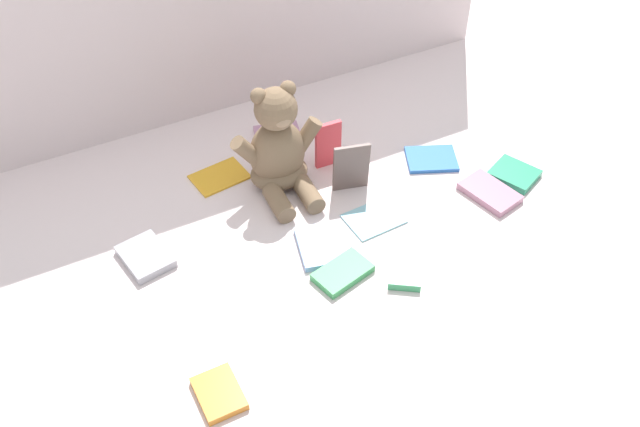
# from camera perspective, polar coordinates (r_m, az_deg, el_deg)

# --- Properties ---
(ground_plane) EXTENTS (3.20, 3.20, 0.00)m
(ground_plane) POSITION_cam_1_polar(r_m,az_deg,el_deg) (1.67, -1.70, -0.39)
(ground_plane) COLOR silver
(teddy_bear) EXTENTS (0.23, 0.20, 0.27)m
(teddy_bear) POSITION_cam_1_polar(r_m,az_deg,el_deg) (1.69, -3.27, 4.97)
(teddy_bear) COLOR #7A6047
(teddy_bear) RESTS_ON ground_plane
(book_case_0) EXTENTS (0.08, 0.10, 0.02)m
(book_case_0) POSITION_cam_1_polar(r_m,az_deg,el_deg) (1.38, -7.96, -13.86)
(book_case_0) COLOR orange
(book_case_0) RESTS_ON ground_plane
(book_case_1) EXTENTS (0.15, 0.14, 0.01)m
(book_case_1) POSITION_cam_1_polar(r_m,az_deg,el_deg) (1.84, 8.76, 4.26)
(book_case_1) COLOR #2660B4
(book_case_1) RESTS_ON ground_plane
(book_case_2) EXTENTS (0.12, 0.14, 0.01)m
(book_case_2) POSITION_cam_1_polar(r_m,az_deg,el_deg) (1.60, 0.07, -2.55)
(book_case_2) COLOR #80A9E5
(book_case_2) RESTS_ON ground_plane
(book_case_3) EXTENTS (0.09, 0.04, 0.13)m
(book_case_3) POSITION_cam_1_polar(r_m,az_deg,el_deg) (1.70, 2.47, 3.65)
(book_case_3) COLOR brown
(book_case_3) RESTS_ON ground_plane
(book_case_4) EXTENTS (0.14, 0.10, 0.02)m
(book_case_4) POSITION_cam_1_polar(r_m,az_deg,el_deg) (1.54, 1.79, -4.69)
(book_case_4) COLOR #3A9855
(book_case_4) RESTS_ON ground_plane
(book_case_5) EXTENTS (0.07, 0.01, 0.12)m
(book_case_5) POSITION_cam_1_polar(r_m,az_deg,el_deg) (1.77, 0.64, 5.47)
(book_case_5) COLOR #D83C46
(book_case_5) RESTS_ON ground_plane
(book_case_6) EXTENTS (0.11, 0.13, 0.02)m
(book_case_6) POSITION_cam_1_polar(r_m,az_deg,el_deg) (1.62, -13.57, -3.32)
(book_case_6) COLOR #99979F
(book_case_6) RESTS_ON ground_plane
(book_case_7) EXTENTS (0.11, 0.15, 0.02)m
(book_case_7) POSITION_cam_1_polar(r_m,az_deg,el_deg) (1.77, 13.22, 1.61)
(book_case_7) COLOR #AC748C
(book_case_7) RESTS_ON ground_plane
(book_case_8) EXTENTS (0.13, 0.13, 0.02)m
(book_case_8) POSITION_cam_1_polar(r_m,az_deg,el_deg) (1.83, 15.03, 3.01)
(book_case_8) COLOR #2A9066
(book_case_8) RESTS_ON ground_plane
(book_case_9) EXTENTS (0.14, 0.11, 0.01)m
(book_case_9) POSITION_cam_1_polar(r_m,az_deg,el_deg) (1.79, -7.92, 2.94)
(book_case_9) COLOR gold
(book_case_9) RESTS_ON ground_plane
(book_case_10) EXTENTS (0.13, 0.10, 0.01)m
(book_case_10) POSITION_cam_1_polar(r_m,az_deg,el_deg) (1.67, 4.25, -0.36)
(book_case_10) COLOR #84BECE
(book_case_10) RESTS_ON ground_plane
(book_case_11) EXTENTS (0.13, 0.10, 0.01)m
(book_case_11) POSITION_cam_1_polar(r_m,az_deg,el_deg) (1.90, -3.37, 6.29)
(book_case_11) COLOR #A67392
(book_case_11) RESTS_ON ground_plane
(book_case_12) EXTENTS (0.11, 0.12, 0.02)m
(book_case_12) POSITION_cam_1_polar(r_m,az_deg,el_deg) (1.56, 6.70, -4.51)
(book_case_12) COLOR #3D9E63
(book_case_12) RESTS_ON ground_plane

